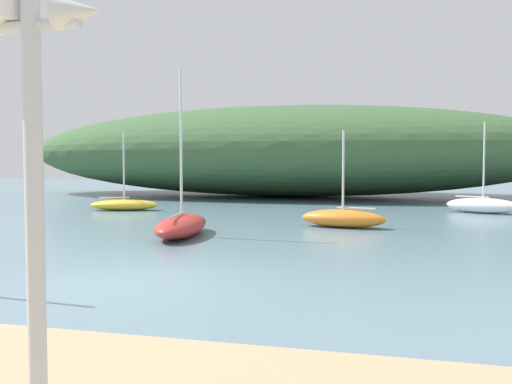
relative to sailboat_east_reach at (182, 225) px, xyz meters
The scene contains 6 objects.
ground_plane 6.50m from the sailboat_east_reach, 76.57° to the right, with size 120.00×120.00×0.00m, color slate.
distant_hill 21.87m from the sailboat_east_reach, 92.82° to the left, with size 37.98×15.53×6.15m, color #3D6038.
sailboat_east_reach is the anchor object (origin of this frame).
sailboat_near_shore 10.15m from the sailboat_east_reach, 127.54° to the left, with size 3.42×1.94×3.79m.
sailboat_mid_channel 14.73m from the sailboat_east_reach, 46.34° to the left, with size 3.40×2.32×4.10m.
sailboat_by_sandbar 5.81m from the sailboat_east_reach, 37.91° to the left, with size 3.15×1.62×3.39m.
Camera 1 is at (4.85, -9.35, 2.23)m, focal length 38.53 mm.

